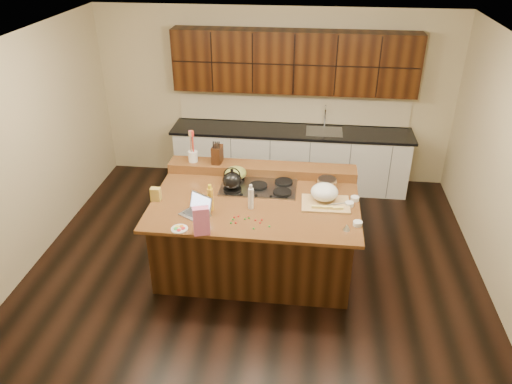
# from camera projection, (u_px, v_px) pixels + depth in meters

# --- Properties ---
(room) EXTENTS (5.52, 5.02, 2.72)m
(room) POSITION_uv_depth(u_px,v_px,m) (255.00, 167.00, 5.60)
(room) COLOR black
(room) RESTS_ON ground
(island) EXTENTS (2.40, 1.60, 0.92)m
(island) POSITION_uv_depth(u_px,v_px,m) (256.00, 233.00, 6.03)
(island) COLOR black
(island) RESTS_ON ground
(back_ledge) EXTENTS (2.40, 0.30, 0.12)m
(back_ledge) POSITION_uv_depth(u_px,v_px,m) (262.00, 169.00, 6.39)
(back_ledge) COLOR black
(back_ledge) RESTS_ON island
(cooktop) EXTENTS (0.92, 0.52, 0.05)m
(cooktop) POSITION_uv_depth(u_px,v_px,m) (258.00, 187.00, 6.07)
(cooktop) COLOR gray
(cooktop) RESTS_ON island
(back_counter) EXTENTS (3.70, 0.66, 2.40)m
(back_counter) POSITION_uv_depth(u_px,v_px,m) (292.00, 126.00, 7.68)
(back_counter) COLOR silver
(back_counter) RESTS_ON ground
(kettle) EXTENTS (0.25, 0.25, 0.21)m
(kettle) POSITION_uv_depth(u_px,v_px,m) (232.00, 181.00, 5.92)
(kettle) COLOR black
(kettle) RESTS_ON cooktop
(green_bowl) EXTENTS (0.34, 0.34, 0.15)m
(green_bowl) POSITION_uv_depth(u_px,v_px,m) (236.00, 173.00, 6.16)
(green_bowl) COLOR olive
(green_bowl) RESTS_ON cooktop
(laptop) EXTENTS (0.39, 0.37, 0.22)m
(laptop) POSITION_uv_depth(u_px,v_px,m) (198.00, 209.00, 5.52)
(laptop) COLOR #B7B7BC
(laptop) RESTS_ON island
(oil_bottle) EXTENTS (0.07, 0.07, 0.27)m
(oil_bottle) POSITION_uv_depth(u_px,v_px,m) (210.00, 199.00, 5.56)
(oil_bottle) COLOR gold
(oil_bottle) RESTS_ON island
(vinegar_bottle) EXTENTS (0.08, 0.08, 0.25)m
(vinegar_bottle) POSITION_uv_depth(u_px,v_px,m) (251.00, 198.00, 5.59)
(vinegar_bottle) COLOR silver
(vinegar_bottle) RESTS_ON island
(wooden_tray) EXTENTS (0.56, 0.44, 0.22)m
(wooden_tray) POSITION_uv_depth(u_px,v_px,m) (325.00, 195.00, 5.72)
(wooden_tray) COLOR tan
(wooden_tray) RESTS_ON island
(ramekin_a) EXTENTS (0.12, 0.12, 0.04)m
(ramekin_a) POSITION_uv_depth(u_px,v_px,m) (358.00, 223.00, 5.33)
(ramekin_a) COLOR white
(ramekin_a) RESTS_ON island
(ramekin_b) EXTENTS (0.12, 0.12, 0.04)m
(ramekin_b) POSITION_uv_depth(u_px,v_px,m) (355.00, 199.00, 5.80)
(ramekin_b) COLOR white
(ramekin_b) RESTS_ON island
(ramekin_c) EXTENTS (0.10, 0.10, 0.04)m
(ramekin_c) POSITION_uv_depth(u_px,v_px,m) (349.00, 204.00, 5.69)
(ramekin_c) COLOR white
(ramekin_c) RESTS_ON island
(strainer_bowl) EXTENTS (0.27, 0.27, 0.09)m
(strainer_bowl) POSITION_uv_depth(u_px,v_px,m) (327.00, 183.00, 6.08)
(strainer_bowl) COLOR #996B3F
(strainer_bowl) RESTS_ON island
(kitchen_timer) EXTENTS (0.09, 0.09, 0.07)m
(kitchen_timer) POSITION_uv_depth(u_px,v_px,m) (347.00, 227.00, 5.25)
(kitchen_timer) COLOR silver
(kitchen_timer) RESTS_ON island
(pink_bag) EXTENTS (0.19, 0.13, 0.31)m
(pink_bag) POSITION_uv_depth(u_px,v_px,m) (201.00, 221.00, 5.13)
(pink_bag) COLOR pink
(pink_bag) RESTS_ON island
(candy_plate) EXTENTS (0.22, 0.22, 0.01)m
(candy_plate) POSITION_uv_depth(u_px,v_px,m) (179.00, 229.00, 5.27)
(candy_plate) COLOR white
(candy_plate) RESTS_ON island
(package_box) EXTENTS (0.11, 0.08, 0.16)m
(package_box) POSITION_uv_depth(u_px,v_px,m) (156.00, 194.00, 5.78)
(package_box) COLOR gold
(package_box) RESTS_ON island
(utensil_crock) EXTENTS (0.13, 0.13, 0.14)m
(utensil_crock) POSITION_uv_depth(u_px,v_px,m) (193.00, 156.00, 6.42)
(utensil_crock) COLOR white
(utensil_crock) RESTS_ON back_ledge
(knife_block) EXTENTS (0.13, 0.20, 0.23)m
(knife_block) POSITION_uv_depth(u_px,v_px,m) (217.00, 155.00, 6.37)
(knife_block) COLOR black
(knife_block) RESTS_ON back_ledge
(gumdrop_0) EXTENTS (0.02, 0.02, 0.02)m
(gumdrop_0) POSITION_uv_depth(u_px,v_px,m) (262.00, 220.00, 5.42)
(gumdrop_0) COLOR red
(gumdrop_0) RESTS_ON island
(gumdrop_1) EXTENTS (0.02, 0.02, 0.02)m
(gumdrop_1) POSITION_uv_depth(u_px,v_px,m) (231.00, 223.00, 5.36)
(gumdrop_1) COLOR #198C26
(gumdrop_1) RESTS_ON island
(gumdrop_2) EXTENTS (0.02, 0.02, 0.02)m
(gumdrop_2) POSITION_uv_depth(u_px,v_px,m) (249.00, 217.00, 5.47)
(gumdrop_2) COLOR red
(gumdrop_2) RESTS_ON island
(gumdrop_3) EXTENTS (0.02, 0.02, 0.02)m
(gumdrop_3) POSITION_uv_depth(u_px,v_px,m) (249.00, 218.00, 5.45)
(gumdrop_3) COLOR #198C26
(gumdrop_3) RESTS_ON island
(gumdrop_4) EXTENTS (0.02, 0.02, 0.02)m
(gumdrop_4) POSITION_uv_depth(u_px,v_px,m) (234.00, 217.00, 5.46)
(gumdrop_4) COLOR red
(gumdrop_4) RESTS_ON island
(gumdrop_5) EXTENTS (0.02, 0.02, 0.02)m
(gumdrop_5) POSITION_uv_depth(u_px,v_px,m) (269.00, 226.00, 5.30)
(gumdrop_5) COLOR #198C26
(gumdrop_5) RESTS_ON island
(gumdrop_6) EXTENTS (0.02, 0.02, 0.02)m
(gumdrop_6) POSITION_uv_depth(u_px,v_px,m) (255.00, 220.00, 5.41)
(gumdrop_6) COLOR red
(gumdrop_6) RESTS_ON island
(gumdrop_7) EXTENTS (0.02, 0.02, 0.02)m
(gumdrop_7) POSITION_uv_depth(u_px,v_px,m) (245.00, 219.00, 5.43)
(gumdrop_7) COLOR #198C26
(gumdrop_7) RESTS_ON island
(gumdrop_8) EXTENTS (0.02, 0.02, 0.02)m
(gumdrop_8) POSITION_uv_depth(u_px,v_px,m) (260.00, 223.00, 5.37)
(gumdrop_8) COLOR red
(gumdrop_8) RESTS_ON island
(gumdrop_9) EXTENTS (0.02, 0.02, 0.02)m
(gumdrop_9) POSITION_uv_depth(u_px,v_px,m) (233.00, 219.00, 5.42)
(gumdrop_9) COLOR #198C26
(gumdrop_9) RESTS_ON island
(gumdrop_10) EXTENTS (0.02, 0.02, 0.02)m
(gumdrop_10) POSITION_uv_depth(u_px,v_px,m) (236.00, 223.00, 5.37)
(gumdrop_10) COLOR red
(gumdrop_10) RESTS_ON island
(gumdrop_11) EXTENTS (0.02, 0.02, 0.02)m
(gumdrop_11) POSITION_uv_depth(u_px,v_px,m) (254.00, 229.00, 5.27)
(gumdrop_11) COLOR #198C26
(gumdrop_11) RESTS_ON island
(gumdrop_12) EXTENTS (0.02, 0.02, 0.02)m
(gumdrop_12) POSITION_uv_depth(u_px,v_px,m) (238.00, 216.00, 5.48)
(gumdrop_12) COLOR red
(gumdrop_12) RESTS_ON island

